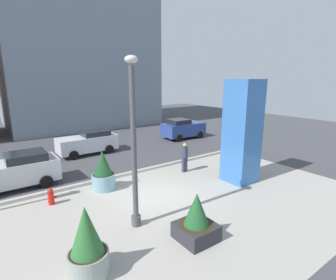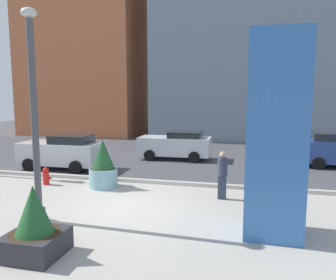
% 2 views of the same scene
% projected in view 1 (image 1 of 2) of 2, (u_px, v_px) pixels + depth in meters
% --- Properties ---
extents(ground_plane, '(60.00, 60.00, 0.00)m').
position_uv_depth(ground_plane, '(119.00, 171.00, 15.68)').
color(ground_plane, '#47474C').
extents(plaza_pavement, '(18.00, 10.00, 0.02)m').
position_uv_depth(plaza_pavement, '(182.00, 212.00, 10.95)').
color(plaza_pavement, '#ADA89E').
rests_on(plaza_pavement, ground_plane).
extents(curb_strip, '(18.00, 0.24, 0.16)m').
position_uv_depth(curb_strip, '(125.00, 174.00, 14.97)').
color(curb_strip, '#B7B2A8').
rests_on(curb_strip, ground_plane).
extents(lamp_post, '(0.44, 0.44, 6.18)m').
position_uv_depth(lamp_post, '(134.00, 149.00, 9.26)').
color(lamp_post, '#4C4C51').
rests_on(lamp_post, ground_plane).
extents(art_pillar_blue, '(1.49, 1.49, 5.39)m').
position_uv_depth(art_pillar_blue, '(242.00, 132.00, 13.68)').
color(art_pillar_blue, '#3870BC').
rests_on(art_pillar_blue, ground_plane).
extents(potted_plant_mid_plaza, '(1.26, 1.26, 1.71)m').
position_uv_depth(potted_plant_mid_plaza, '(196.00, 221.00, 8.96)').
color(potted_plant_mid_plaza, '#2D2D33').
rests_on(potted_plant_mid_plaza, ground_plane).
extents(potted_plant_curbside, '(1.15, 1.15, 2.01)m').
position_uv_depth(potted_plant_curbside, '(103.00, 172.00, 12.99)').
color(potted_plant_curbside, '#7AA8B7').
rests_on(potted_plant_curbside, ground_plane).
extents(potted_plant_by_pillar, '(1.15, 1.15, 2.12)m').
position_uv_depth(potted_plant_by_pillar, '(87.00, 245.00, 7.25)').
color(potted_plant_by_pillar, gray).
rests_on(potted_plant_by_pillar, ground_plane).
extents(fire_hydrant, '(0.36, 0.26, 0.75)m').
position_uv_depth(fire_hydrant, '(51.00, 197.00, 11.51)').
color(fire_hydrant, red).
rests_on(fire_hydrant, ground_plane).
extents(car_curb_east, '(4.18, 1.96, 1.66)m').
position_uv_depth(car_curb_east, '(88.00, 142.00, 19.14)').
color(car_curb_east, silver).
rests_on(car_curb_east, ground_plane).
extents(car_curb_west, '(3.89, 2.24, 1.80)m').
position_uv_depth(car_curb_west, '(183.00, 128.00, 24.04)').
color(car_curb_west, '#2D4793').
rests_on(car_curb_west, ground_plane).
extents(car_intersection, '(4.16, 2.05, 1.76)m').
position_uv_depth(car_intersection, '(15.00, 171.00, 13.18)').
color(car_intersection, silver).
rests_on(car_intersection, ground_plane).
extents(pedestrian_on_sidewalk, '(0.39, 0.39, 1.76)m').
position_uv_depth(pedestrian_on_sidewalk, '(185.00, 156.00, 15.38)').
color(pedestrian_on_sidewalk, '#33384C').
rests_on(pedestrian_on_sidewalk, ground_plane).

